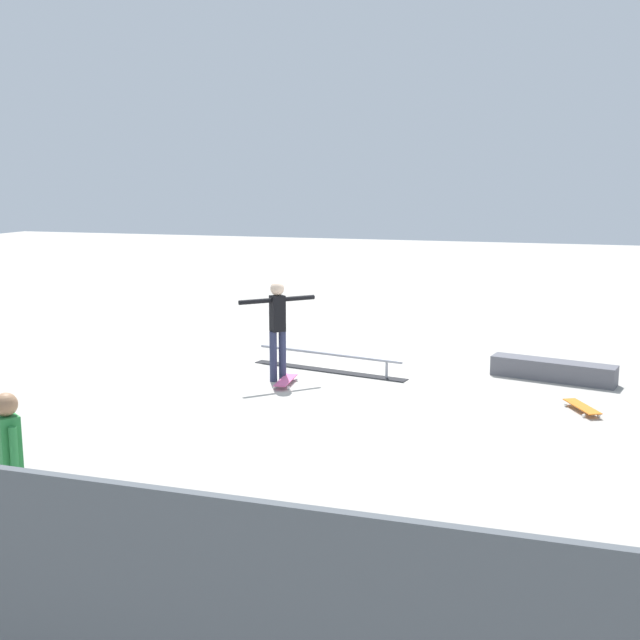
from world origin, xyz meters
TOP-DOWN VIEW (x-y plane):
  - ground_plane at (0.00, 0.00)m, footprint 60.00×60.00m
  - grind_rail at (0.38, -0.09)m, footprint 2.94×0.82m
  - skate_ledge at (-3.40, -0.61)m, footprint 2.08×0.84m
  - skater_main at (1.00, 0.81)m, footprint 1.01×1.00m
  - skateboard_main at (0.78, 1.02)m, footprint 0.31×0.81m
  - bystander_green_shirt at (1.08, 7.31)m, footprint 0.32×0.26m
  - loose_skateboard_orange at (-3.84, 1.15)m, footprint 0.54×0.80m

SIDE VIEW (x-z plane):
  - ground_plane at x=0.00m, z-range 0.00..0.00m
  - skateboard_main at x=0.78m, z-range 0.03..0.12m
  - loose_skateboard_orange at x=-3.84m, z-range 0.03..0.12m
  - grind_rail at x=0.38m, z-range -0.02..0.31m
  - skate_ledge at x=-3.40m, z-range 0.00..0.33m
  - bystander_green_shirt at x=1.08m, z-range 0.10..1.61m
  - skater_main at x=1.00m, z-range 0.14..1.81m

